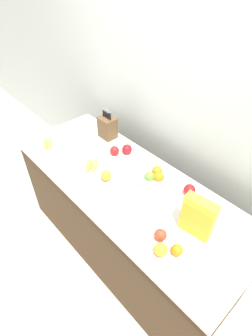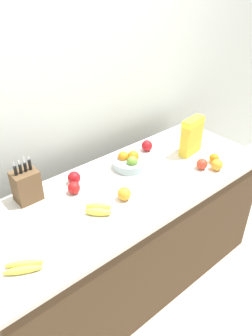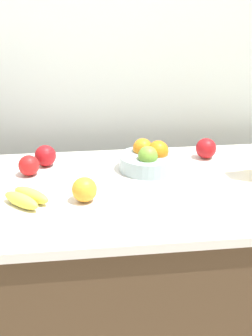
{
  "view_description": "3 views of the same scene",
  "coord_description": "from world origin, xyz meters",
  "px_view_note": "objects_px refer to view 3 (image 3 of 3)",
  "views": [
    {
      "loc": [
        1.04,
        -0.94,
        2.22
      ],
      "look_at": [
        0.01,
        -0.0,
        1.02
      ],
      "focal_mm": 28.0,
      "sensor_mm": 36.0,
      "label": 1
    },
    {
      "loc": [
        -1.09,
        -1.27,
        2.1
      ],
      "look_at": [
        0.0,
        0.02,
        1.0
      ],
      "focal_mm": 35.0,
      "sensor_mm": 36.0,
      "label": 2
    },
    {
      "loc": [
        -0.15,
        -1.47,
        1.55
      ],
      "look_at": [
        0.05,
        0.03,
        0.94
      ],
      "focal_mm": 50.0,
      "sensor_mm": 36.0,
      "label": 3
    }
  ],
  "objects_px": {
    "apple_leftmost": "(45,156)",
    "apple_rear": "(206,148)",
    "apple_middle": "(29,165)",
    "banana_bunch_right": "(26,198)",
    "orange_mid_right": "(84,190)",
    "fruit_bowl": "(149,159)"
  },
  "relations": [
    {
      "from": "fruit_bowl",
      "to": "banana_bunch_right",
      "type": "relative_size",
      "value": 1.3
    },
    {
      "from": "apple_leftmost",
      "to": "apple_middle",
      "type": "relative_size",
      "value": 1.08
    },
    {
      "from": "banana_bunch_right",
      "to": "apple_rear",
      "type": "xyz_separation_m",
      "value": [
        0.69,
        0.33,
        0.02
      ]
    },
    {
      "from": "apple_middle",
      "to": "orange_mid_right",
      "type": "distance_m",
      "value": 0.31
    },
    {
      "from": "banana_bunch_right",
      "to": "apple_middle",
      "type": "bearing_deg",
      "value": 91.41
    },
    {
      "from": "fruit_bowl",
      "to": "orange_mid_right",
      "type": "bearing_deg",
      "value": -135.95
    },
    {
      "from": "banana_bunch_right",
      "to": "orange_mid_right",
      "type": "xyz_separation_m",
      "value": [
        0.19,
        -0.0,
        0.02
      ]
    },
    {
      "from": "fruit_bowl",
      "to": "apple_rear",
      "type": "distance_m",
      "value": 0.26
    },
    {
      "from": "apple_middle",
      "to": "apple_rear",
      "type": "xyz_separation_m",
      "value": [
        0.7,
        0.09,
        0.0
      ]
    },
    {
      "from": "fruit_bowl",
      "to": "apple_leftmost",
      "type": "relative_size",
      "value": 2.75
    },
    {
      "from": "fruit_bowl",
      "to": "apple_leftmost",
      "type": "xyz_separation_m",
      "value": [
        -0.39,
        0.08,
        -0.0
      ]
    },
    {
      "from": "fruit_bowl",
      "to": "apple_leftmost",
      "type": "bearing_deg",
      "value": 167.81
    },
    {
      "from": "apple_middle",
      "to": "orange_mid_right",
      "type": "relative_size",
      "value": 0.93
    },
    {
      "from": "banana_bunch_right",
      "to": "apple_rear",
      "type": "distance_m",
      "value": 0.77
    },
    {
      "from": "apple_leftmost",
      "to": "orange_mid_right",
      "type": "xyz_separation_m",
      "value": [
        0.14,
        -0.33,
        -0.0
      ]
    },
    {
      "from": "apple_rear",
      "to": "orange_mid_right",
      "type": "xyz_separation_m",
      "value": [
        -0.5,
        -0.34,
        -0.0
      ]
    },
    {
      "from": "fruit_bowl",
      "to": "banana_bunch_right",
      "type": "bearing_deg",
      "value": -151.16
    },
    {
      "from": "fruit_bowl",
      "to": "apple_leftmost",
      "type": "height_order",
      "value": "fruit_bowl"
    },
    {
      "from": "banana_bunch_right",
      "to": "apple_middle",
      "type": "relative_size",
      "value": 2.27
    },
    {
      "from": "banana_bunch_right",
      "to": "orange_mid_right",
      "type": "bearing_deg",
      "value": -1.18
    },
    {
      "from": "apple_leftmost",
      "to": "banana_bunch_right",
      "type": "bearing_deg",
      "value": -98.9
    },
    {
      "from": "apple_leftmost",
      "to": "apple_rear",
      "type": "bearing_deg",
      "value": 0.41
    }
  ]
}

